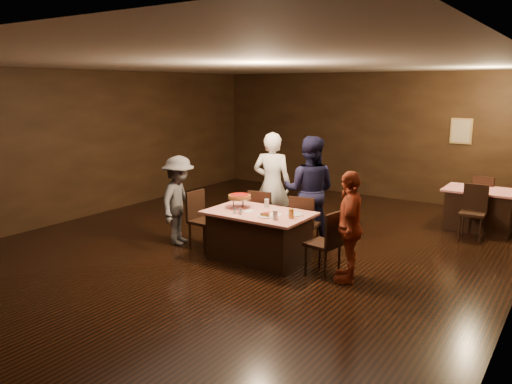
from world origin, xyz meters
The scene contains 22 objects.
room centered at (0.00, 0.01, 2.14)m, with size 10.00×10.04×3.02m.
main_table centered at (0.47, -0.45, 0.39)m, with size 1.60×1.00×0.77m, color red.
back_table centered at (2.99, 3.31, 0.39)m, with size 1.30×0.90×0.77m, color red.
chair_far_left centered at (0.07, 0.30, 0.47)m, with size 0.42×0.42×0.95m, color black.
chair_far_right centered at (0.87, 0.30, 0.47)m, with size 0.42×0.42×0.95m, color black.
chair_end_left centered at (-0.63, -0.45, 0.47)m, with size 0.42×0.42×0.95m, color black.
chair_end_right centered at (1.57, -0.45, 0.47)m, with size 0.42×0.42×0.95m, color black.
chair_back_near centered at (2.99, 2.61, 0.47)m, with size 0.42×0.42×0.95m, color black.
chair_back_far centered at (2.99, 3.91, 0.47)m, with size 0.42×0.42×0.95m, color black.
diner_white_jacket centered at (-0.04, 0.73, 0.94)m, with size 0.69×0.45×1.88m, color white.
diner_navy_hoodie centered at (0.73, 0.70, 0.93)m, with size 0.90×0.70×1.86m, color black.
diner_grey_knit centered at (-1.12, -0.51, 0.76)m, with size 0.98×0.56×1.52m, color #5A5B5F.
diner_red_shirt centered at (1.97, -0.45, 0.78)m, with size 0.91×0.38×1.55m, color #AB4326.
pizza_stand centered at (0.07, -0.40, 0.95)m, with size 0.38×0.38×0.22m.
plate_with_slice centered at (0.72, -0.63, 0.80)m, with size 0.25×0.25×0.06m.
plate_empty centered at (1.02, -0.30, 0.78)m, with size 0.25×0.25×0.01m, color white.
glass_front_right centered at (0.92, -0.70, 0.84)m, with size 0.08×0.08×0.14m, color silver.
glass_amber centered at (1.07, -0.50, 0.84)m, with size 0.08×0.08×0.14m, color #BF7F26.
glass_back centered at (0.42, -0.15, 0.84)m, with size 0.08×0.08×0.14m, color silver.
condiments centered at (0.29, -0.73, 0.82)m, with size 0.17×0.10×0.09m.
napkin_center centered at (0.77, -0.45, 0.77)m, with size 0.16×0.16×0.01m, color white.
napkin_left centered at (0.32, -0.50, 0.77)m, with size 0.16×0.16×0.01m, color white.
Camera 1 is at (4.57, -6.64, 2.66)m, focal length 35.00 mm.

